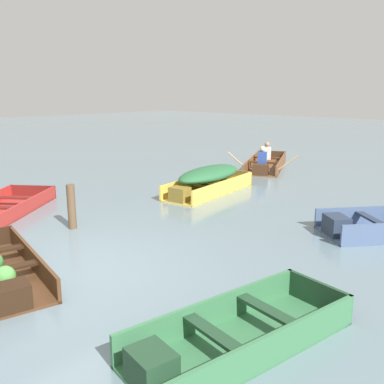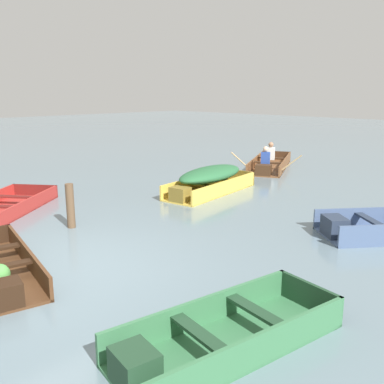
{
  "view_description": "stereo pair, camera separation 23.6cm",
  "coord_description": "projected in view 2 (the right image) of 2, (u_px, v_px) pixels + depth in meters",
  "views": [
    {
      "loc": [
        5.54,
        -3.08,
        2.68
      ],
      "look_at": [
        -1.24,
        4.14,
        0.35
      ],
      "focal_mm": 40.0,
      "sensor_mm": 36.0,
      "label": 1
    },
    {
      "loc": [
        5.71,
        -2.91,
        2.68
      ],
      "look_at": [
        -1.24,
        4.14,
        0.35
      ],
      "focal_mm": 40.0,
      "sensor_mm": 36.0,
      "label": 2
    }
  ],
  "objects": [
    {
      "name": "ground_plane",
      "position": [
        60.0,
        271.0,
        6.54
      ],
      "size": [
        80.0,
        80.0,
        0.0
      ],
      "primitive_type": "plane",
      "color": "slate"
    },
    {
      "name": "skiff_slate_blue_mid_moored",
      "position": [
        384.0,
        228.0,
        8.13
      ],
      "size": [
        2.53,
        2.75,
        0.4
      ],
      "color": "#475B7F",
      "rests_on": "ground"
    },
    {
      "name": "skiff_red_far_moored",
      "position": [
        1.0,
        209.0,
        9.65
      ],
      "size": [
        2.73,
        3.06,
        0.32
      ],
      "color": "#AD2D28",
      "rests_on": "ground"
    },
    {
      "name": "skiff_green_near_moored",
      "position": [
        220.0,
        338.0,
        4.53
      ],
      "size": [
        1.4,
        2.77,
        0.38
      ],
      "color": "#387047",
      "rests_on": "ground"
    },
    {
      "name": "rowboat_wooden_brown_with_crew",
      "position": [
        269.0,
        164.0,
        15.12
      ],
      "size": [
        2.91,
        3.69,
        0.93
      ],
      "color": "brown",
      "rests_on": "ground"
    },
    {
      "name": "mooring_post",
      "position": [
        70.0,
        206.0,
        8.55
      ],
      "size": [
        0.16,
        0.16,
        0.9
      ],
      "primitive_type": "cylinder",
      "color": "brown",
      "rests_on": "ground"
    },
    {
      "name": "skiff_yellow_outer_moored",
      "position": [
        210.0,
        178.0,
        11.51
      ],
      "size": [
        1.45,
        3.18,
        0.71
      ],
      "color": "#E5BC47",
      "rests_on": "ground"
    }
  ]
}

